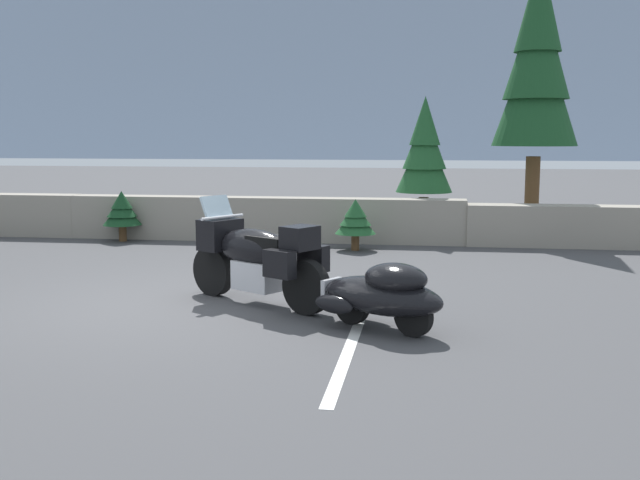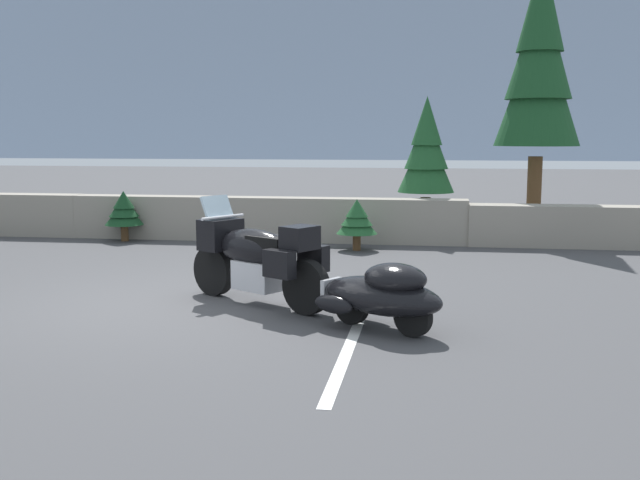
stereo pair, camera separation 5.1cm
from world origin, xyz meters
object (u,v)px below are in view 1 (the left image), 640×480
Objects in this scene: touring_motorcycle at (257,255)px; pine_tree_tall at (537,61)px; car_shaped_trailer at (383,293)px; pine_tree_secondary at (425,150)px.

touring_motorcycle is 8.91m from pine_tree_tall.
pine_tree_secondary is (0.37, 7.59, 1.40)m from car_shaped_trailer.
touring_motorcycle is 6.96m from pine_tree_secondary.
pine_tree_tall is 1.99× the size of pine_tree_secondary.
touring_motorcycle is 0.70× the size of pine_tree_secondary.
touring_motorcycle is at bearing -107.05° from pine_tree_secondary.
touring_motorcycle is 1.95m from car_shaped_trailer.
pine_tree_tall is 2.97m from pine_tree_secondary.
touring_motorcycle is at bearing -120.58° from pine_tree_tall.
touring_motorcycle is at bearing 147.73° from car_shaped_trailer.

